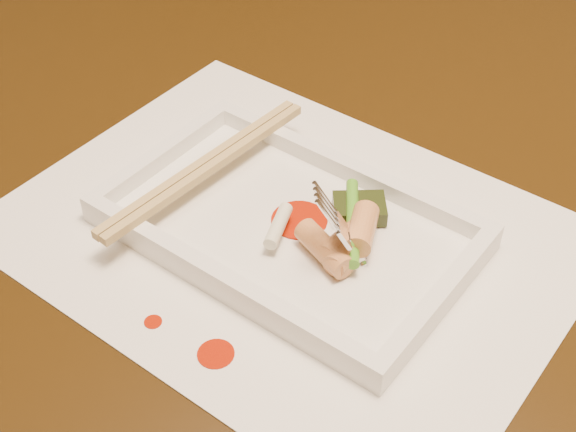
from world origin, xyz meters
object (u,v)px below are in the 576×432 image
Objects in this scene: fork at (392,171)px; plate_base at (288,230)px; placemat at (288,235)px; chopstick_a at (202,165)px; table at (445,304)px.

plate_base is at bearing -165.58° from fork.
fork is (0.07, 0.02, 0.08)m from placemat.
plate_base is 1.86× the size of fork.
chopstick_a is 0.16m from fork.
chopstick_a reaches higher than table.
placemat reaches higher than table.
chopstick_a reaches higher than placemat.
table is 0.24m from chopstick_a.
placemat is 0.00m from plate_base.
table is 10.00× the size of fork.
table is 5.38× the size of plate_base.
plate_base is 0.11m from fork.
fork is at bearing 6.75° from chopstick_a.
placemat is (-0.09, -0.10, 0.10)m from table.
table is 3.50× the size of placemat.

